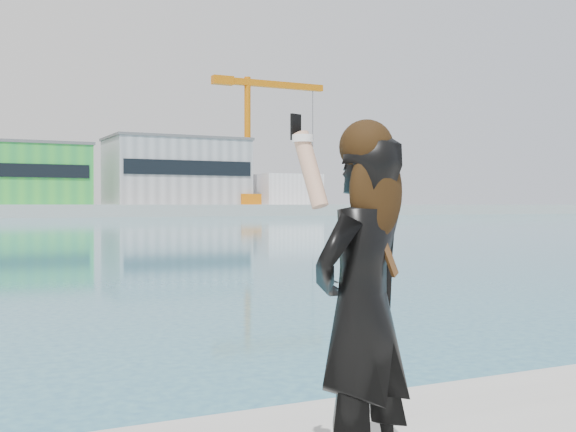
{
  "coord_description": "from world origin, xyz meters",
  "views": [
    {
      "loc": [
        -2.13,
        -2.86,
        2.0
      ],
      "look_at": [
        -0.49,
        0.41,
        1.94
      ],
      "focal_mm": 45.0,
      "sensor_mm": 36.0,
      "label": 1
    }
  ],
  "objects": [
    {
      "name": "warehouse_grey_right",
      "position": [
        40.0,
        127.98,
        8.26
      ],
      "size": [
        25.5,
        15.35,
        12.5
      ],
      "color": "gray",
      "rests_on": "far_quay"
    },
    {
      "name": "ancillary_shed",
      "position": [
        62.0,
        126.0,
        5.0
      ],
      "size": [
        12.0,
        10.0,
        6.0
      ],
      "primitive_type": "cube",
      "color": "silver",
      "rests_on": "far_quay"
    },
    {
      "name": "dock_crane",
      "position": [
        53.2,
        122.0,
        15.07
      ],
      "size": [
        23.0,
        4.0,
        24.0
      ],
      "color": "orange",
      "rests_on": "far_quay"
    },
    {
      "name": "flagpole_right",
      "position": [
        22.09,
        121.0,
        6.54
      ],
      "size": [
        1.28,
        0.16,
        8.0
      ],
      "color": "silver",
      "rests_on": "far_quay"
    },
    {
      "name": "woman",
      "position": [
        -0.49,
        -0.29,
        1.6
      ],
      "size": [
        0.64,
        0.52,
        1.58
      ],
      "rotation": [
        0.0,
        0.0,
        3.5
      ],
      "color": "black",
      "rests_on": "near_quay"
    }
  ]
}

